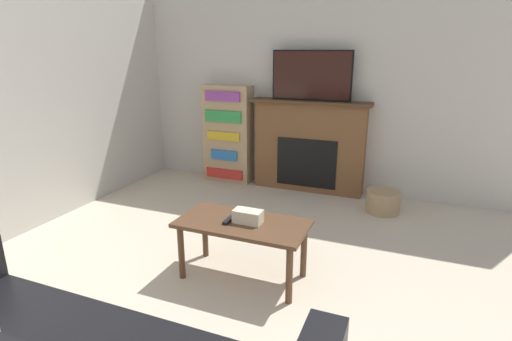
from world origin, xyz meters
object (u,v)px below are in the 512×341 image
(coffee_table, at_px, (242,230))
(storage_basket, at_px, (383,201))
(fireplace, at_px, (309,146))
(tv, at_px, (311,76))
(bookshelf, at_px, (228,134))

(coffee_table, xyz_separation_m, storage_basket, (0.91, 1.81, -0.29))
(fireplace, relative_size, storage_basket, 3.99)
(tv, height_order, bookshelf, tv)
(fireplace, distance_m, tv, 0.87)
(bookshelf, bearing_deg, fireplace, 1.18)
(fireplace, height_order, tv, tv)
(storage_basket, bearing_deg, bookshelf, 169.65)
(fireplace, distance_m, coffee_table, 2.23)
(coffee_table, bearing_deg, tv, 91.59)
(fireplace, xyz_separation_m, bookshelf, (-1.12, -0.02, 0.07))
(storage_basket, bearing_deg, fireplace, 157.37)
(fireplace, bearing_deg, coffee_table, -88.42)
(storage_basket, bearing_deg, coffee_table, -116.71)
(fireplace, bearing_deg, bookshelf, -178.82)
(tv, relative_size, storage_basket, 2.63)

